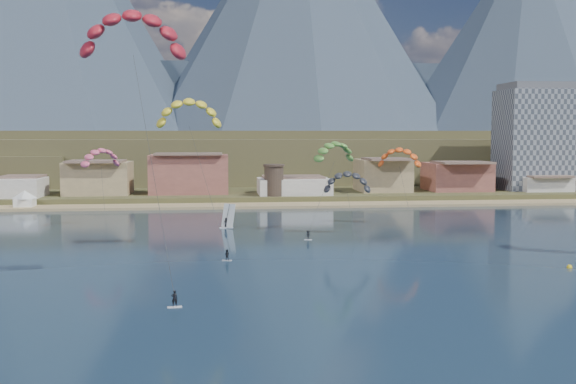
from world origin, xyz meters
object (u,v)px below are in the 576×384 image
at_px(watchtower, 274,180).
at_px(windsurfer, 227,220).
at_px(kitesurfer_red, 133,28).
at_px(apartment_tower, 534,137).
at_px(kitesurfer_yellow, 189,109).
at_px(kitesurfer_green, 334,149).
at_px(buoy, 569,267).

xyz_separation_m(watchtower, windsurfer, (-13.49, -47.61, -4.84)).
bearing_deg(kitesurfer_red, windsurfer, 77.45).
relative_size(apartment_tower, windsurfer, 6.65).
distance_m(apartment_tower, windsurfer, 113.15).
bearing_deg(kitesurfer_yellow, kitesurfer_green, 33.87).
xyz_separation_m(kitesurfer_yellow, buoy, (52.86, -20.25, -22.38)).
bearing_deg(kitesurfer_green, windsurfer, 158.54).
xyz_separation_m(kitesurfer_green, buoy, (26.51, -37.93, -15.65)).
xyz_separation_m(kitesurfer_green, windsurfer, (-20.11, 7.90, -14.25)).
distance_m(kitesurfer_yellow, kitesurfer_green, 32.44).
height_order(apartment_tower, kitesurfer_yellow, apartment_tower).
height_order(watchtower, kitesurfer_yellow, kitesurfer_yellow).
bearing_deg(buoy, kitesurfer_red, -173.74).
height_order(kitesurfer_red, kitesurfer_yellow, kitesurfer_red).
relative_size(kitesurfer_red, kitesurfer_yellow, 1.33).
xyz_separation_m(apartment_tower, kitesurfer_red, (-105.11, -113.83, 13.09)).
distance_m(watchtower, buoy, 99.34).
bearing_deg(kitesurfer_yellow, buoy, -20.96).
bearing_deg(apartment_tower, kitesurfer_yellow, -138.83).
bearing_deg(apartment_tower, watchtower, -170.07).
relative_size(watchtower, buoy, 11.69).
bearing_deg(kitesurfer_red, watchtower, 75.88).
bearing_deg(kitesurfer_green, apartment_tower, 43.45).
distance_m(apartment_tower, kitesurfer_yellow, 132.56).
bearing_deg(apartment_tower, kitesurfer_green, -136.55).
relative_size(apartment_tower, buoy, 43.50).
xyz_separation_m(kitesurfer_yellow, kitesurfer_green, (26.35, 17.68, -6.73)).
xyz_separation_m(kitesurfer_red, windsurfer, (11.62, 52.22, -29.39)).
bearing_deg(kitesurfer_red, buoy, 6.26).
bearing_deg(windsurfer, kitesurfer_red, -102.55).
bearing_deg(kitesurfer_green, kitesurfer_red, -125.60).
relative_size(windsurfer, buoy, 6.54).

